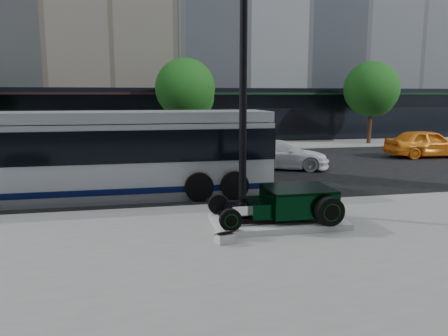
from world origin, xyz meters
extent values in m
plane|color=black|center=(0.00, 0.00, 0.00)|extent=(120.00, 120.00, 0.00)
cube|color=gray|center=(0.00, 14.00, 0.06)|extent=(70.00, 4.00, 0.12)
cube|color=black|center=(-10.00, 16.20, 2.00)|extent=(22.00, 0.50, 4.00)
cube|color=black|center=(13.00, 16.20, 2.00)|extent=(24.00, 0.50, 4.00)
cube|color=black|center=(-10.00, 15.60, 3.60)|extent=(22.00, 1.60, 0.15)
cube|color=black|center=(13.00, 15.60, 3.60)|extent=(24.00, 1.60, 0.15)
cylinder|color=black|center=(1.00, 13.00, 1.42)|extent=(0.28, 0.28, 2.60)
sphere|color=#103D13|center=(1.00, 13.00, 3.92)|extent=(3.80, 3.80, 3.80)
sphere|color=#103D13|center=(1.60, 13.30, 3.32)|extent=(2.60, 2.60, 2.60)
cylinder|color=black|center=(14.00, 13.00, 1.42)|extent=(0.28, 0.28, 2.60)
sphere|color=#103D13|center=(14.00, 13.00, 3.92)|extent=(3.80, 3.80, 3.80)
sphere|color=#103D13|center=(14.60, 13.30, 3.32)|extent=(2.60, 2.60, 2.60)
cube|color=silver|center=(1.29, -4.47, 0.20)|extent=(3.40, 1.80, 0.15)
cube|color=black|center=(1.29, -4.92, 0.37)|extent=(3.00, 0.08, 0.10)
cube|color=black|center=(1.29, -4.02, 0.37)|extent=(3.00, 0.08, 0.10)
cube|color=black|center=(1.84, -4.47, 0.72)|extent=(1.70, 1.45, 0.62)
cube|color=black|center=(1.84, -4.47, 1.05)|extent=(1.70, 1.45, 0.06)
cube|color=black|center=(0.74, -4.47, 0.60)|extent=(0.55, 1.05, 0.38)
cube|color=silver|center=(0.19, -4.47, 0.55)|extent=(0.55, 0.55, 0.34)
cylinder|color=black|center=(0.34, -4.47, 0.82)|extent=(0.18, 0.18, 0.10)
cylinder|color=black|center=(-0.16, -4.47, 0.43)|extent=(0.06, 1.55, 0.06)
cylinder|color=black|center=(2.34, -5.32, 0.63)|extent=(0.72, 0.24, 0.72)
cylinder|color=black|center=(2.34, -5.44, 0.63)|extent=(0.37, 0.02, 0.37)
torus|color=#0A370F|center=(2.34, -5.45, 0.63)|extent=(0.44, 0.02, 0.44)
cylinder|color=black|center=(2.34, -3.62, 0.63)|extent=(0.72, 0.24, 0.72)
cylinder|color=black|center=(2.34, -3.49, 0.63)|extent=(0.37, 0.02, 0.37)
torus|color=#0A370F|center=(2.34, -3.48, 0.63)|extent=(0.44, 0.02, 0.44)
cylinder|color=black|center=(-0.16, -5.25, 0.54)|extent=(0.54, 0.16, 0.54)
cylinder|color=black|center=(-0.16, -5.33, 0.54)|extent=(0.28, 0.02, 0.28)
torus|color=#0A370F|center=(-0.16, -5.34, 0.54)|extent=(0.34, 0.02, 0.34)
cylinder|color=black|center=(-0.16, -3.69, 0.54)|extent=(0.54, 0.16, 0.54)
cylinder|color=black|center=(-0.16, -3.60, 0.54)|extent=(0.28, 0.02, 0.28)
torus|color=#0A370F|center=(-0.16, -3.59, 0.54)|extent=(0.34, 0.02, 0.34)
cube|color=silver|center=(-0.38, -5.62, 0.23)|extent=(0.46, 0.39, 0.22)
cube|color=black|center=(-0.38, -5.62, 0.35)|extent=(0.46, 0.37, 0.15)
cylinder|color=black|center=(0.78, -2.69, 3.76)|extent=(0.22, 0.22, 7.29)
cylinder|color=black|center=(0.78, -2.69, 0.21)|extent=(0.40, 0.40, 0.18)
cube|color=#B0B4BA|center=(-3.68, 0.26, 1.27)|extent=(12.00, 2.55, 2.55)
cube|color=#081346|center=(-3.68, 0.26, 0.42)|extent=(12.05, 2.60, 0.20)
cube|color=black|center=(-3.68, 0.26, 1.85)|extent=(12.05, 2.60, 1.05)
cube|color=#B0B4BA|center=(-3.68, 0.26, 2.75)|extent=(12.00, 2.40, 0.35)
cube|color=black|center=(2.35, 0.26, 1.55)|extent=(0.06, 2.30, 1.70)
cylinder|color=black|center=(-0.28, -1.04, 0.48)|extent=(0.96, 0.28, 0.96)
cylinder|color=black|center=(-0.28, 1.56, 0.48)|extent=(0.96, 0.28, 0.96)
cylinder|color=black|center=(0.92, -1.04, 0.48)|extent=(0.96, 0.28, 0.96)
cylinder|color=black|center=(0.92, 1.56, 0.48)|extent=(0.96, 0.28, 0.96)
imported|color=white|center=(4.46, 4.68, 0.68)|extent=(5.06, 3.50, 1.36)
imported|color=orange|center=(13.95, 6.69, 0.79)|extent=(4.72, 2.09, 1.58)
camera|label=1|loc=(-2.37, -15.01, 3.46)|focal=35.00mm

